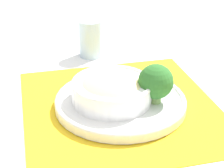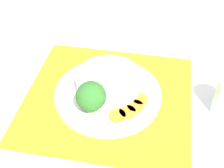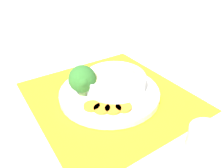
% 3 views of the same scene
% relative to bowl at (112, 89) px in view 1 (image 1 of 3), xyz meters
% --- Properties ---
extents(ground_plane, '(4.00, 4.00, 0.00)m').
position_rel_bowl_xyz_m(ground_plane, '(0.00, 0.02, -0.05)').
color(ground_plane, white).
extents(placemat, '(0.46, 0.43, 0.00)m').
position_rel_bowl_xyz_m(placemat, '(0.00, 0.02, -0.05)').
color(placemat, yellow).
rests_on(placemat, ground_plane).
extents(plate, '(0.28, 0.28, 0.02)m').
position_rel_bowl_xyz_m(plate, '(0.00, 0.02, -0.03)').
color(plate, white).
rests_on(plate, placemat).
extents(bowl, '(0.17, 0.17, 0.05)m').
position_rel_bowl_xyz_m(bowl, '(0.00, 0.00, 0.00)').
color(bowl, white).
rests_on(bowl, plate).
extents(broccoli_floret, '(0.07, 0.07, 0.08)m').
position_rel_bowl_xyz_m(broccoli_floret, '(0.03, 0.08, 0.02)').
color(broccoli_floret, '#84AD5B').
rests_on(broccoli_floret, plate).
extents(carrot_slice_near, '(0.04, 0.04, 0.01)m').
position_rel_bowl_xyz_m(carrot_slice_near, '(-0.03, 0.10, -0.02)').
color(carrot_slice_near, orange).
rests_on(carrot_slice_near, plate).
extents(carrot_slice_middle, '(0.04, 0.04, 0.01)m').
position_rel_bowl_xyz_m(carrot_slice_middle, '(-0.06, 0.08, -0.02)').
color(carrot_slice_middle, orange).
rests_on(carrot_slice_middle, plate).
extents(carrot_slice_far, '(0.04, 0.04, 0.01)m').
position_rel_bowl_xyz_m(carrot_slice_far, '(-0.07, 0.06, -0.02)').
color(carrot_slice_far, orange).
rests_on(carrot_slice_far, plate).
extents(carrot_slice_extra, '(0.04, 0.04, 0.01)m').
position_rel_bowl_xyz_m(carrot_slice_extra, '(-0.08, 0.04, -0.02)').
color(carrot_slice_extra, orange).
rests_on(carrot_slice_extra, plate).
extents(water_glass, '(0.07, 0.07, 0.10)m').
position_rel_bowl_xyz_m(water_glass, '(-0.29, 0.03, -0.00)').
color(water_glass, silver).
rests_on(water_glass, ground_plane).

